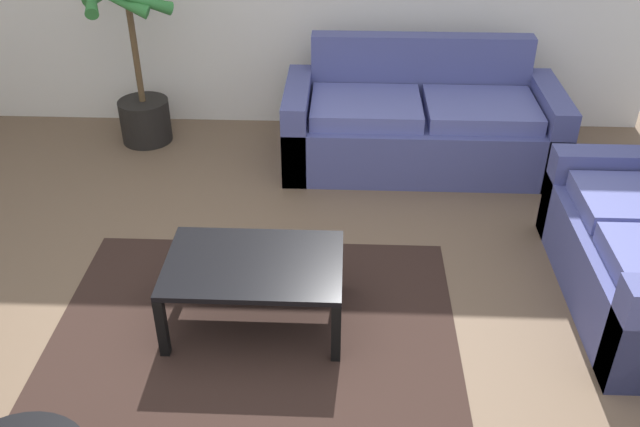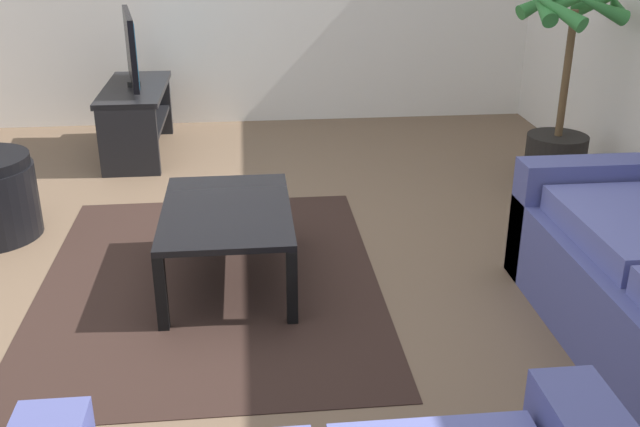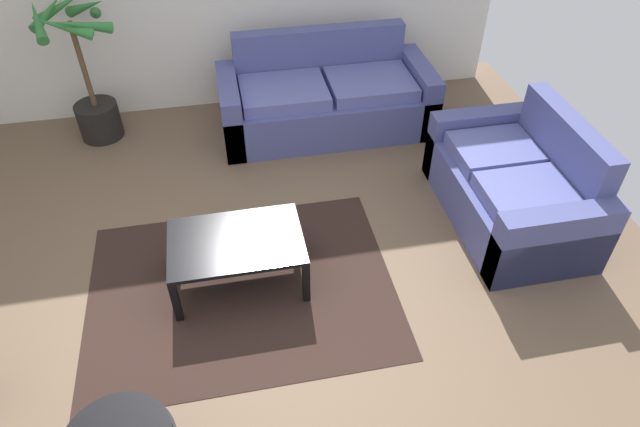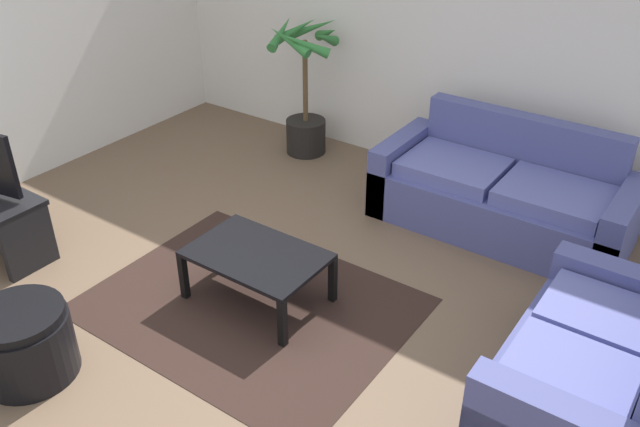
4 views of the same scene
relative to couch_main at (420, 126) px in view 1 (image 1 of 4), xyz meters
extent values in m
plane|color=brown|center=(-1.07, -2.28, -0.30)|extent=(6.60, 6.60, 0.00)
cube|color=#4C518C|center=(0.00, -0.03, -0.09)|extent=(2.06, 0.90, 0.42)
cube|color=#4C518C|center=(0.00, 0.34, 0.36)|extent=(1.70, 0.16, 0.48)
cube|color=#4C518C|center=(-0.94, -0.03, 0.01)|extent=(0.18, 0.90, 0.62)
cube|color=#4C518C|center=(0.94, -0.03, 0.01)|extent=(0.18, 0.90, 0.62)
cube|color=#5D63A4|center=(-0.43, -0.08, 0.18)|extent=(0.81, 0.66, 0.12)
cube|color=#5D63A4|center=(0.43, -0.08, 0.18)|extent=(0.81, 0.66, 0.12)
cube|color=#4C518C|center=(1.18, -0.99, 0.01)|extent=(0.90, 0.18, 0.62)
cube|color=#5D63A4|center=(1.13, -1.37, 0.18)|extent=(0.66, 0.54, 0.12)
cube|color=black|center=(-1.04, -1.93, 0.08)|extent=(0.94, 0.63, 0.03)
cube|color=black|center=(-1.49, -2.22, -0.12)|extent=(0.05, 0.05, 0.37)
cube|color=black|center=(-0.60, -2.22, -0.12)|extent=(0.05, 0.05, 0.37)
cube|color=black|center=(-1.49, -1.64, -0.12)|extent=(0.05, 0.05, 0.37)
cube|color=black|center=(-0.60, -1.64, -0.12)|extent=(0.05, 0.05, 0.37)
cube|color=black|center=(-1.04, -2.03, -0.30)|extent=(2.20, 1.70, 0.01)
cylinder|color=black|center=(-2.22, 0.27, -0.13)|extent=(0.40, 0.40, 0.35)
cylinder|color=brown|center=(-2.22, 0.27, 0.46)|extent=(0.05, 0.05, 0.82)
cone|color=#307935|center=(-2.22, 0.03, 0.92)|extent=(0.48, 0.11, 0.26)
cone|color=#307935|center=(-2.08, 0.04, 0.92)|extent=(0.50, 0.36, 0.28)
camera|label=1|loc=(-0.57, -4.85, 2.28)|focal=38.77mm
camera|label=2|loc=(2.30, -1.81, 1.47)|focal=40.94mm
camera|label=3|loc=(-1.01, -4.80, 2.82)|focal=31.44mm
camera|label=4|loc=(1.52, -4.81, 2.71)|focal=37.39mm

